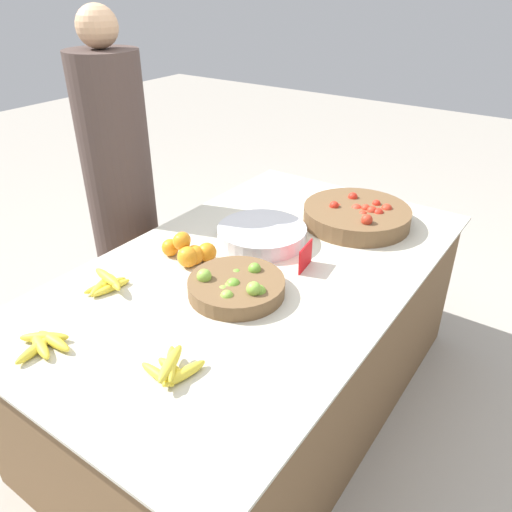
{
  "coord_description": "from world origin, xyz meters",
  "views": [
    {
      "loc": [
        -1.36,
        -0.95,
        1.69
      ],
      "look_at": [
        0.0,
        0.0,
        0.74
      ],
      "focal_mm": 35.0,
      "sensor_mm": 36.0,
      "label": 1
    }
  ],
  "objects_px": {
    "tomato_basket": "(357,215)",
    "vendor_person": "(122,200)",
    "lime_bowl": "(236,286)",
    "price_sign": "(305,257)",
    "metal_bowl": "(262,234)"
  },
  "relations": [
    {
      "from": "lime_bowl",
      "to": "vendor_person",
      "type": "relative_size",
      "value": 0.22
    },
    {
      "from": "tomato_basket",
      "to": "price_sign",
      "type": "xyz_separation_m",
      "value": [
        -0.47,
        -0.01,
        0.01
      ]
    },
    {
      "from": "tomato_basket",
      "to": "price_sign",
      "type": "relative_size",
      "value": 3.98
    },
    {
      "from": "tomato_basket",
      "to": "metal_bowl",
      "type": "relative_size",
      "value": 1.27
    },
    {
      "from": "lime_bowl",
      "to": "tomato_basket",
      "type": "height_order",
      "value": "tomato_basket"
    },
    {
      "from": "tomato_basket",
      "to": "lime_bowl",
      "type": "bearing_deg",
      "value": 172.29
    },
    {
      "from": "metal_bowl",
      "to": "vendor_person",
      "type": "distance_m",
      "value": 0.75
    },
    {
      "from": "lime_bowl",
      "to": "metal_bowl",
      "type": "bearing_deg",
      "value": 21.68
    },
    {
      "from": "tomato_basket",
      "to": "price_sign",
      "type": "distance_m",
      "value": 0.47
    },
    {
      "from": "tomato_basket",
      "to": "vendor_person",
      "type": "relative_size",
      "value": 0.3
    },
    {
      "from": "lime_bowl",
      "to": "tomato_basket",
      "type": "relative_size",
      "value": 0.72
    },
    {
      "from": "metal_bowl",
      "to": "price_sign",
      "type": "distance_m",
      "value": 0.28
    },
    {
      "from": "tomato_basket",
      "to": "vendor_person",
      "type": "height_order",
      "value": "vendor_person"
    },
    {
      "from": "price_sign",
      "to": "metal_bowl",
      "type": "bearing_deg",
      "value": 63.54
    },
    {
      "from": "lime_bowl",
      "to": "tomato_basket",
      "type": "distance_m",
      "value": 0.78
    }
  ]
}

